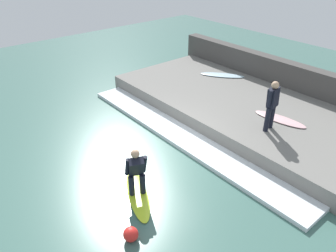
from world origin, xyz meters
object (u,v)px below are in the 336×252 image
surfboard_waiting_near (280,119)px  marker_buoy (131,234)px  surfboard_spare (222,75)px  surfboard_riding (138,194)px  surfer_waiting_near (272,103)px  surfer_riding (136,170)px

surfboard_waiting_near → marker_buoy: size_ratio=5.29×
surfboard_spare → marker_buoy: surfboard_spare is taller
surfboard_riding → surfer_waiting_near: 4.65m
surfboard_waiting_near → surfboard_riding: bearing=173.9°
surfer_waiting_near → surfboard_spare: bearing=59.9°
marker_buoy → surfboard_waiting_near: bearing=4.8°
surfboard_waiting_near → marker_buoy: (-6.09, -0.51, -0.41)m
surfer_riding → surfer_waiting_near: (4.40, -0.64, 0.63)m
surfer_waiting_near → surfboard_spare: (2.22, 3.83, -0.84)m
surfboard_spare → surfer_waiting_near: bearing=-120.1°
surfboard_waiting_near → marker_buoy: surfboard_waiting_near is taller
surfer_waiting_near → surfboard_spare: 4.51m
surfer_riding → marker_buoy: size_ratio=3.94×
surfboard_spare → marker_buoy: 8.66m
surfboard_spare → marker_buoy: size_ratio=5.31×
surfboard_riding → surfer_waiting_near: size_ratio=1.30×
surfboard_riding → surfboard_waiting_near: surfboard_waiting_near is taller
marker_buoy → surfer_riding: bearing=49.1°
surfboard_riding → surfer_riding: bearing=90.0°
surfboard_riding → surfboard_spare: size_ratio=1.15×
surfer_riding → surfboard_riding: bearing=-90.0°
surfboard_spare → surfboard_riding: bearing=-154.2°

